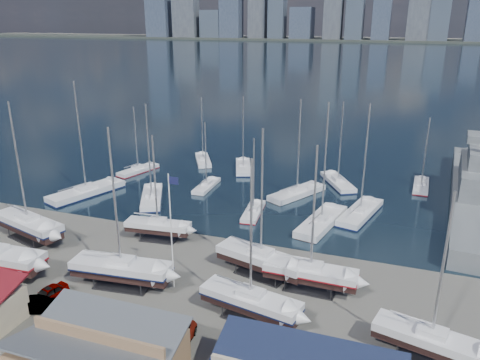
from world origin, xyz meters
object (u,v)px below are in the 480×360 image
at_px(naval_ship_east, 479,193).
at_px(car_a, 48,294).
at_px(flagpole, 172,224).
at_px(sailboat_cradle_0, 28,224).

distance_m(naval_ship_east, car_a, 61.54).
xyz_separation_m(car_a, flagpole, (10.90, 6.39, 6.58)).
bearing_deg(flagpole, naval_ship_east, 48.09).
bearing_deg(flagpole, sailboat_cradle_0, 170.04).
height_order(naval_ship_east, car_a, naval_ship_east).
bearing_deg(car_a, sailboat_cradle_0, 151.29).
distance_m(sailboat_cradle_0, naval_ship_east, 64.54).
bearing_deg(sailboat_cradle_0, naval_ship_east, 45.92).
relative_size(sailboat_cradle_0, flagpole, 1.41).
bearing_deg(sailboat_cradle_0, flagpole, 5.45).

